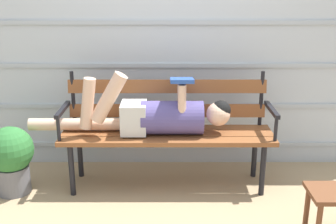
{
  "coord_description": "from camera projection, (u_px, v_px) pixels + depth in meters",
  "views": [
    {
      "loc": [
        0.01,
        -3.07,
        1.67
      ],
      "look_at": [
        0.0,
        0.12,
        0.64
      ],
      "focal_mm": 45.28,
      "sensor_mm": 36.0,
      "label": 1
    }
  ],
  "objects": [
    {
      "name": "reclining_person",
      "position": [
        157.0,
        115.0,
        3.36
      ],
      "size": [
        1.63,
        0.27,
        0.52
      ],
      "color": "#514784"
    },
    {
      "name": "potted_plant",
      "position": [
        12.0,
        156.0,
        3.34
      ],
      "size": [
        0.37,
        0.37,
        0.55
      ],
      "color": "slate",
      "rests_on": "ground"
    },
    {
      "name": "ground_plane",
      "position": [
        168.0,
        192.0,
        3.43
      ],
      "size": [
        12.0,
        12.0,
        0.0
      ],
      "primitive_type": "plane",
      "color": "tan"
    },
    {
      "name": "house_siding",
      "position": [
        168.0,
        22.0,
        3.61
      ],
      "size": [
        4.68,
        0.08,
        2.59
      ],
      "color": "#B2BCC6",
      "rests_on": "ground"
    },
    {
      "name": "park_bench",
      "position": [
        168.0,
        125.0,
        3.45
      ],
      "size": [
        1.71,
        0.44,
        0.92
      ],
      "color": "brown",
      "rests_on": "ground"
    }
  ]
}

